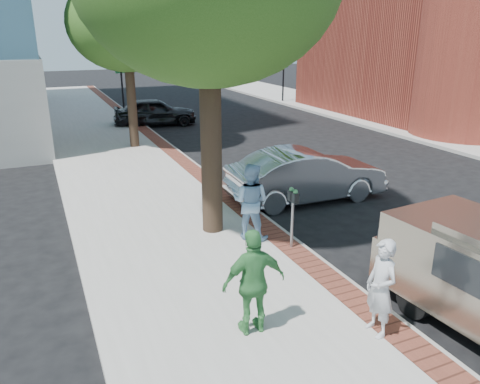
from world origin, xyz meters
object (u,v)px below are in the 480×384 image
parking_meter (293,206)px  bg_car (155,112)px  person_officer (250,201)px  person_gray (381,288)px  person_green (254,282)px  sedan_silver (307,175)px

parking_meter → bg_car: 17.03m
parking_meter → person_officer: person_officer is taller
person_gray → person_green: 2.09m
parking_meter → person_officer: 1.12m
bg_car → person_green: bearing=177.3°
sedan_silver → person_green: bearing=143.1°
parking_meter → person_officer: bearing=125.5°
person_gray → person_officer: bearing=-173.3°
parking_meter → person_green: bearing=-130.7°
person_officer → bg_car: 16.17m
sedan_silver → bg_car: sedan_silver is taller
parking_meter → sedan_silver: (2.26, 3.06, -0.40)m
person_gray → person_green: (-1.89, 0.89, 0.08)m
person_gray → parking_meter: bearing=177.1°
person_gray → bg_car: 20.51m
person_gray → person_officer: (-0.32, 4.38, 0.09)m
parking_meter → person_green: 3.41m
person_green → sedan_silver: size_ratio=0.38×
sedan_silver → person_officer: bearing=127.9°
person_officer → person_green: size_ratio=1.02×
parking_meter → person_gray: (-0.33, -3.47, -0.20)m
parking_meter → sedan_silver: parking_meter is taller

